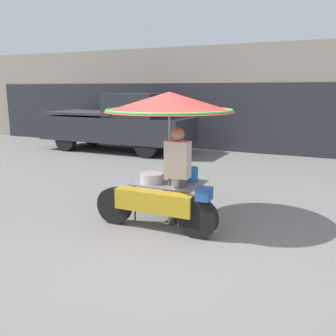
# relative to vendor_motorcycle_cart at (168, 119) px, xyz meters

# --- Properties ---
(ground_plane) EXTENTS (36.00, 36.00, 0.00)m
(ground_plane) POSITION_rel_vendor_motorcycle_cart_xyz_m (0.36, -0.86, -1.68)
(ground_plane) COLOR slate
(shopfront_building) EXTENTS (28.00, 2.06, 3.62)m
(shopfront_building) POSITION_rel_vendor_motorcycle_cart_xyz_m (0.36, 8.27, 0.11)
(shopfront_building) COLOR gray
(shopfront_building) RESTS_ON ground
(vendor_motorcycle_cart) EXTENTS (2.09, 2.09, 2.11)m
(vendor_motorcycle_cart) POSITION_rel_vendor_motorcycle_cart_xyz_m (0.00, 0.00, 0.00)
(vendor_motorcycle_cart) COLOR black
(vendor_motorcycle_cart) RESTS_ON ground
(vendor_person) EXTENTS (0.38, 0.22, 1.57)m
(vendor_person) POSITION_rel_vendor_motorcycle_cart_xyz_m (0.23, -0.13, -0.81)
(vendor_person) COLOR #4C473D
(vendor_person) RESTS_ON ground
(pickup_truck) EXTENTS (5.37, 1.86, 2.00)m
(pickup_truck) POSITION_rel_vendor_motorcycle_cart_xyz_m (-4.52, 5.69, -0.72)
(pickup_truck) COLOR black
(pickup_truck) RESTS_ON ground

